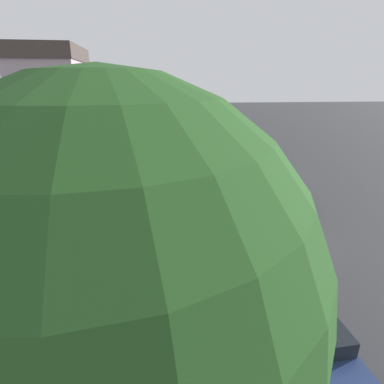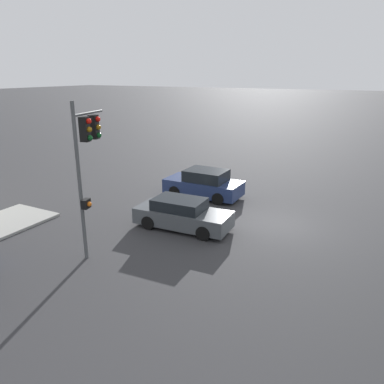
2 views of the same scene
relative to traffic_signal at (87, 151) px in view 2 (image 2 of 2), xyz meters
The scene contains 4 objects.
ground_plane 9.18m from the traffic_signal, 132.35° to the right, with size 300.00×300.00×0.00m, color #333335.
traffic_signal is the anchor object (origin of this frame).
crossing_car_1 5.39m from the traffic_signal, 116.94° to the right, with size 4.48×1.97×1.39m.
crossing_car_2 8.95m from the traffic_signal, 95.14° to the right, with size 4.36×2.05×1.59m.
Camera 2 is at (-4.22, 16.19, 6.83)m, focal length 35.00 mm.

